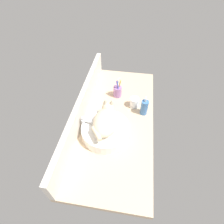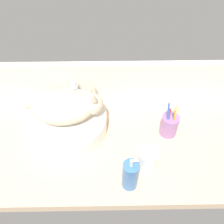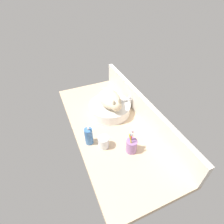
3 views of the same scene
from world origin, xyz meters
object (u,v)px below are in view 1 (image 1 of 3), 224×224
faucet (85,123)px  cat (106,120)px  sink_basin (106,131)px  toothbrush_cup (118,91)px  water_glass (134,103)px  soap_dispenser (144,107)px

faucet → cat: bearing=-93.8°
sink_basin → toothbrush_cup: size_ratio=1.85×
faucet → toothbrush_cup: toothbrush_cup is taller
water_glass → sink_basin: bearing=150.8°
cat → soap_dispenser: size_ratio=1.98×
faucet → sink_basin: bearing=-98.7°
sink_basin → soap_dispenser: bearing=-45.9°
faucet → toothbrush_cup: 44.98cm
faucet → water_glass: bearing=-48.2°
faucet → soap_dispenser: bearing=-61.1°
toothbrush_cup → cat: bearing=176.3°
faucet → soap_dispenser: soap_dispenser is taller
toothbrush_cup → water_glass: bearing=-124.8°
sink_basin → soap_dispenser: soap_dispenser is taller
sink_basin → cat: 9.99cm
faucet → soap_dispenser: (23.15, -41.94, -0.67)cm
soap_dispenser → sink_basin: bearing=134.1°
soap_dispenser → toothbrush_cup: size_ratio=0.87×
cat → water_glass: bearing=-30.4°
toothbrush_cup → sink_basin: bearing=176.5°
cat → faucet: cat is taller
cat → toothbrush_cup: bearing=-3.7°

